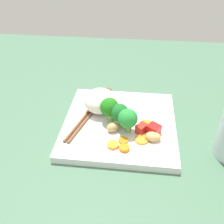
{
  "coord_description": "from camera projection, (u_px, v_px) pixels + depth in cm",
  "views": [
    {
      "loc": [
        45.68,
        3.06,
        39.23
      ],
      "look_at": [
        -0.76,
        -1.88,
        3.7
      ],
      "focal_mm": 41.1,
      "sensor_mm": 36.0,
      "label": 1
    }
  ],
  "objects": [
    {
      "name": "carrot_slice_4",
      "position": [
        130.0,
        120.0,
        0.59
      ],
      "size": [
        3.01,
        3.01,
        0.66
      ],
      "primitive_type": "cylinder",
      "rotation": [
        0.0,
        0.0,
        2.74
      ],
      "color": "orange",
      "rests_on": "square_plate"
    },
    {
      "name": "broccoli_floret_1",
      "position": [
        128.0,
        119.0,
        0.54
      ],
      "size": [
        4.25,
        4.25,
        5.91
      ],
      "color": "#7ABB5E",
      "rests_on": "square_plate"
    },
    {
      "name": "carrot_slice_0",
      "position": [
        123.0,
        140.0,
        0.54
      ],
      "size": [
        2.99,
        2.99,
        0.4
      ],
      "primitive_type": "cylinder",
      "rotation": [
        0.0,
        0.0,
        3.95
      ],
      "color": "orange",
      "rests_on": "square_plate"
    },
    {
      "name": "ground_plane",
      "position": [
        120.0,
        130.0,
        0.61
      ],
      "size": [
        110.0,
        110.0,
        2.0
      ],
      "primitive_type": "cube",
      "color": "#456D51"
    },
    {
      "name": "broccoli_floret_0",
      "position": [
        122.0,
        113.0,
        0.56
      ],
      "size": [
        4.04,
        4.04,
        5.58
      ],
      "color": "olive",
      "rests_on": "square_plate"
    },
    {
      "name": "chopstick_pair",
      "position": [
        90.0,
        112.0,
        0.62
      ],
      "size": [
        22.25,
        8.02,
        0.63
      ],
      "rotation": [
        0.0,
        0.0,
        5.99
      ],
      "color": "brown",
      "rests_on": "square_plate"
    },
    {
      "name": "carrot_slice_3",
      "position": [
        113.0,
        145.0,
        0.53
      ],
      "size": [
        2.55,
        2.55,
        0.59
      ],
      "primitive_type": "cylinder",
      "rotation": [
        0.0,
        0.0,
        6.25
      ],
      "color": "orange",
      "rests_on": "square_plate"
    },
    {
      "name": "pepper_chunk_1",
      "position": [
        141.0,
        128.0,
        0.56
      ],
      "size": [
        2.99,
        2.87,
        1.93
      ],
      "primitive_type": "cube",
      "rotation": [
        0.0,
        0.0,
        2.47
      ],
      "color": "red",
      "rests_on": "square_plate"
    },
    {
      "name": "chicken_piece_0",
      "position": [
        113.0,
        127.0,
        0.56
      ],
      "size": [
        3.24,
        3.56,
        2.05
      ],
      "primitive_type": "ellipsoid",
      "rotation": [
        0.0,
        0.0,
        5.22
      ],
      "color": "tan",
      "rests_on": "square_plate"
    },
    {
      "name": "broccoli_floret_2",
      "position": [
        109.0,
        109.0,
        0.57
      ],
      "size": [
        4.27,
        4.27,
        6.1
      ],
      "color": "#84B85A",
      "rests_on": "square_plate"
    },
    {
      "name": "square_plate",
      "position": [
        120.0,
        124.0,
        0.6
      ],
      "size": [
        25.55,
        25.55,
        1.7
      ],
      "primitive_type": "cube",
      "rotation": [
        0.0,
        0.0,
        -0.01
      ],
      "color": "white",
      "rests_on": "ground_plane"
    },
    {
      "name": "carrot_slice_1",
      "position": [
        146.0,
        124.0,
        0.58
      ],
      "size": [
        3.75,
        3.75,
        0.44
      ],
      "primitive_type": "cylinder",
      "rotation": [
        0.0,
        0.0,
        2.0
      ],
      "color": "orange",
      "rests_on": "square_plate"
    },
    {
      "name": "carrot_slice_2",
      "position": [
        142.0,
        140.0,
        0.54
      ],
      "size": [
        3.87,
        3.87,
        0.43
      ],
      "primitive_type": "cylinder",
      "rotation": [
        0.0,
        0.0,
        2.69
      ],
      "color": "orange",
      "rests_on": "square_plate"
    },
    {
      "name": "carrot_slice_5",
      "position": [
        124.0,
        148.0,
        0.52
      ],
      "size": [
        2.94,
        2.94,
        0.77
      ],
      "primitive_type": "cylinder",
      "rotation": [
        0.0,
        0.0,
        2.59
      ],
      "color": "orange",
      "rests_on": "square_plate"
    },
    {
      "name": "chicken_piece_1",
      "position": [
        153.0,
        137.0,
        0.54
      ],
      "size": [
        2.63,
        3.51,
        1.88
      ],
      "primitive_type": "ellipsoid",
      "rotation": [
        0.0,
        0.0,
        4.63
      ],
      "color": "tan",
      "rests_on": "square_plate"
    },
    {
      "name": "pepper_chunk_0",
      "position": [
        154.0,
        129.0,
        0.55
      ],
      "size": [
        3.31,
        3.37,
        2.17
      ],
      "primitive_type": "cube",
      "rotation": [
        0.0,
        0.0,
        0.97
      ],
      "color": "red",
      "rests_on": "square_plate"
    },
    {
      "name": "rice_mound",
      "position": [
        100.0,
        101.0,
        0.61
      ],
      "size": [
        7.73,
        7.7,
        5.58
      ],
      "primitive_type": "ellipsoid",
      "rotation": [
        0.0,
        0.0,
        6.27
      ],
      "color": "white",
      "rests_on": "square_plate"
    }
  ]
}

